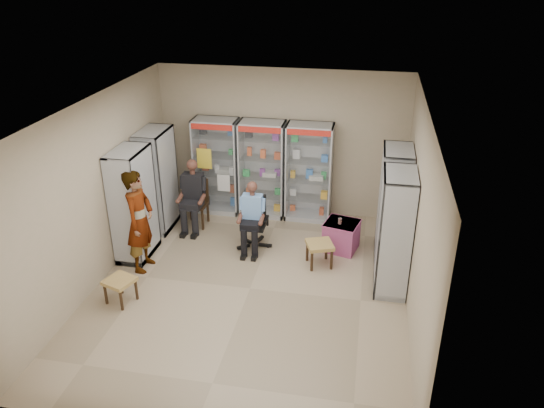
% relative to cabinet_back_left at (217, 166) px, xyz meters
% --- Properties ---
extents(floor, '(6.00, 6.00, 0.00)m').
position_rel_cabinet_back_left_xyz_m(floor, '(1.30, -2.73, -1.00)').
color(floor, tan).
rests_on(floor, ground).
extents(room_shell, '(5.02, 6.02, 3.01)m').
position_rel_cabinet_back_left_xyz_m(room_shell, '(1.30, -2.73, 0.97)').
color(room_shell, tan).
rests_on(room_shell, ground).
extents(cabinet_back_left, '(0.90, 0.50, 2.00)m').
position_rel_cabinet_back_left_xyz_m(cabinet_back_left, '(0.00, 0.00, 0.00)').
color(cabinet_back_left, '#B5B8BD').
rests_on(cabinet_back_left, floor).
extents(cabinet_back_mid, '(0.90, 0.50, 2.00)m').
position_rel_cabinet_back_left_xyz_m(cabinet_back_mid, '(0.95, 0.00, 0.00)').
color(cabinet_back_mid, '#B7B9BF').
rests_on(cabinet_back_mid, floor).
extents(cabinet_back_right, '(0.90, 0.50, 2.00)m').
position_rel_cabinet_back_left_xyz_m(cabinet_back_right, '(1.90, 0.00, 0.00)').
color(cabinet_back_right, '#B0B3B7').
rests_on(cabinet_back_right, floor).
extents(cabinet_right_far, '(0.90, 0.50, 2.00)m').
position_rel_cabinet_back_left_xyz_m(cabinet_right_far, '(3.53, -1.13, 0.00)').
color(cabinet_right_far, '#A0A3A7').
rests_on(cabinet_right_far, floor).
extents(cabinet_right_near, '(0.90, 0.50, 2.00)m').
position_rel_cabinet_back_left_xyz_m(cabinet_right_near, '(3.53, -2.23, 0.00)').
color(cabinet_right_near, '#B7B9BF').
rests_on(cabinet_right_near, floor).
extents(cabinet_left_far, '(0.90, 0.50, 2.00)m').
position_rel_cabinet_back_left_xyz_m(cabinet_left_far, '(-0.93, -0.93, 0.00)').
color(cabinet_left_far, silver).
rests_on(cabinet_left_far, floor).
extents(cabinet_left_near, '(0.90, 0.50, 2.00)m').
position_rel_cabinet_back_left_xyz_m(cabinet_left_near, '(-0.93, -2.03, 0.00)').
color(cabinet_left_near, '#B4B8BC').
rests_on(cabinet_left_near, floor).
extents(wooden_chair, '(0.42, 0.42, 0.94)m').
position_rel_cabinet_back_left_xyz_m(wooden_chair, '(-0.25, -0.73, -0.53)').
color(wooden_chair, black).
rests_on(wooden_chair, floor).
extents(seated_customer, '(0.44, 0.60, 1.34)m').
position_rel_cabinet_back_left_xyz_m(seated_customer, '(-0.25, -0.78, -0.33)').
color(seated_customer, black).
rests_on(seated_customer, floor).
extents(office_chair, '(0.54, 0.54, 0.98)m').
position_rel_cabinet_back_left_xyz_m(office_chair, '(1.06, -1.36, -0.51)').
color(office_chair, black).
rests_on(office_chair, floor).
extents(seated_shopkeeper, '(0.42, 0.58, 1.25)m').
position_rel_cabinet_back_left_xyz_m(seated_shopkeeper, '(1.06, -1.41, -0.37)').
color(seated_shopkeeper, '#719DE1').
rests_on(seated_shopkeeper, floor).
extents(pink_trunk, '(0.69, 0.67, 0.55)m').
position_rel_cabinet_back_left_xyz_m(pink_trunk, '(2.66, -1.16, -0.72)').
color(pink_trunk, '#C74F85').
rests_on(pink_trunk, floor).
extents(tea_glass, '(0.07, 0.07, 0.10)m').
position_rel_cabinet_back_left_xyz_m(tea_glass, '(2.63, -1.21, -0.40)').
color(tea_glass, '#5F1A08').
rests_on(tea_glass, pink_trunk).
extents(woven_stool_a, '(0.56, 0.56, 0.44)m').
position_rel_cabinet_back_left_xyz_m(woven_stool_a, '(2.33, -1.79, -0.78)').
color(woven_stool_a, '#A88046').
rests_on(woven_stool_a, floor).
extents(woven_stool_b, '(0.52, 0.52, 0.41)m').
position_rel_cabinet_back_left_xyz_m(woven_stool_b, '(-0.60, -3.45, -0.80)').
color(woven_stool_b, '#AF784A').
rests_on(woven_stool_b, floor).
extents(standing_man, '(0.46, 0.68, 1.81)m').
position_rel_cabinet_back_left_xyz_m(standing_man, '(-0.65, -2.43, -0.09)').
color(standing_man, gray).
rests_on(standing_man, floor).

